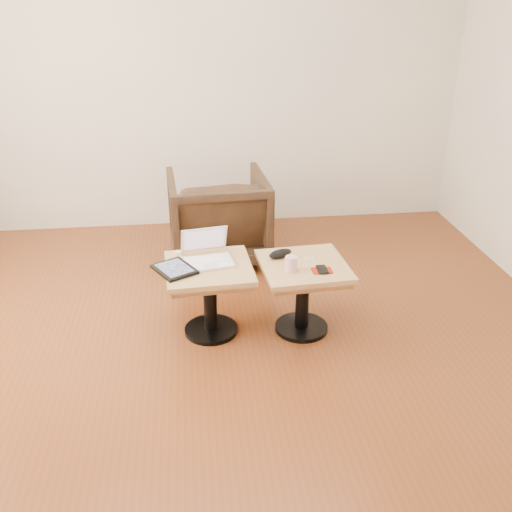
{
  "coord_description": "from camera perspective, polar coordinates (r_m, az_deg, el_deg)",
  "views": [
    {
      "loc": [
        -0.18,
        -2.82,
        2.06
      ],
      "look_at": [
        0.2,
        0.34,
        0.53
      ],
      "focal_mm": 40.0,
      "sensor_mm": 36.0,
      "label": 1
    }
  ],
  "objects": [
    {
      "name": "armchair",
      "position": [
        4.61,
        -3.81,
        3.93
      ],
      "size": [
        0.81,
        0.83,
        0.71
      ],
      "primitive_type": "imported",
      "rotation": [
        0.0,
        0.0,
        3.21
      ],
      "color": "black",
      "rests_on": "ground"
    },
    {
      "name": "room_shell",
      "position": [
        2.92,
        -3.09,
        11.55
      ],
      "size": [
        4.52,
        4.52,
        2.71
      ],
      "color": "maroon",
      "rests_on": "ground"
    },
    {
      "name": "glasses_case",
      "position": [
        3.62,
        2.44,
        0.24
      ],
      "size": [
        0.18,
        0.14,
        0.05
      ],
      "primitive_type": "ellipsoid",
      "rotation": [
        0.0,
        0.0,
        0.44
      ],
      "color": "black",
      "rests_on": "side_table_right"
    },
    {
      "name": "tablet",
      "position": [
        3.5,
        -8.16,
        -1.3
      ],
      "size": [
        0.3,
        0.32,
        0.02
      ],
      "rotation": [
        0.0,
        0.0,
        0.51
      ],
      "color": "black",
      "rests_on": "side_table_left"
    },
    {
      "name": "striped_cup",
      "position": [
        3.45,
        3.54,
        -0.78
      ],
      "size": [
        0.09,
        0.09,
        0.1
      ],
      "primitive_type": "cylinder",
      "rotation": [
        0.0,
        0.0,
        0.25
      ],
      "color": "pink",
      "rests_on": "side_table_right"
    },
    {
      "name": "phone_on_sleeve",
      "position": [
        3.48,
        6.62,
        -1.39
      ],
      "size": [
        0.12,
        0.11,
        0.02
      ],
      "rotation": [
        0.0,
        0.0,
        0.01
      ],
      "color": "maroon",
      "rests_on": "side_table_right"
    },
    {
      "name": "laptop",
      "position": [
        3.58,
        -4.89,
        0.13
      ],
      "size": [
        0.34,
        0.33,
        0.2
      ],
      "rotation": [
        0.0,
        0.0,
        0.17
      ],
      "color": "white",
      "rests_on": "side_table_left"
    },
    {
      "name": "earbuds_tangle",
      "position": [
        3.61,
        5.47,
        -0.27
      ],
      "size": [
        0.08,
        0.05,
        0.02
      ],
      "color": "white",
      "rests_on": "side_table_right"
    },
    {
      "name": "side_table_left",
      "position": [
        3.59,
        -4.68,
        -2.69
      ],
      "size": [
        0.56,
        0.56,
        0.48
      ],
      "rotation": [
        0.0,
        0.0,
        0.06
      ],
      "color": "black",
      "rests_on": "ground"
    },
    {
      "name": "side_table_right",
      "position": [
        3.61,
        4.73,
        -2.48
      ],
      "size": [
        0.57,
        0.57,
        0.48
      ],
      "rotation": [
        0.0,
        0.0,
        0.07
      ],
      "color": "black",
      "rests_on": "ground"
    },
    {
      "name": "charging_adapter",
      "position": [
        3.69,
        -7.74,
        0.29
      ],
      "size": [
        0.04,
        0.04,
        0.02
      ],
      "primitive_type": "cube",
      "rotation": [
        0.0,
        0.0,
        -0.07
      ],
      "color": "white",
      "rests_on": "side_table_left"
    }
  ]
}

